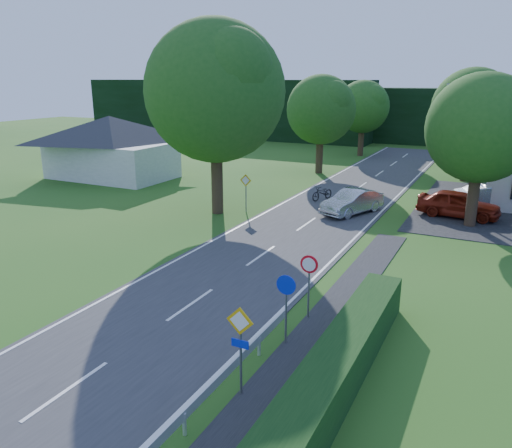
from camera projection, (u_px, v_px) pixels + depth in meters
The scene contains 22 objects.
road at pixel (278, 244), 25.57m from camera, with size 7.00×80.00×0.04m, color #333335.
line_edge_left at pixel (223, 235), 26.96m from camera, with size 0.12×80.00×0.01m, color white.
line_edge_right at pixel (339, 253), 24.16m from camera, with size 0.12×80.00×0.01m, color white.
line_centre at pixel (278, 244), 25.56m from camera, with size 0.12×80.00×0.01m, color white, non-canonical shape.
tree_main at pixel (216, 119), 29.96m from camera, with size 9.40×9.40×11.64m, color #205218, non-canonical shape.
tree_left_far at pixel (320, 125), 43.68m from camera, with size 7.00×7.00×8.58m, color #205218, non-canonical shape.
tree_right_far at pixel (470, 125), 40.15m from camera, with size 7.40×7.40×9.09m, color #205218, non-canonical shape.
tree_left_back at pixel (362, 118), 53.83m from camera, with size 6.60×6.60×8.07m, color #205218, non-canonical shape.
tree_right_back at pixel (465, 126), 47.66m from camera, with size 6.20×6.20×7.56m, color #205218, non-canonical shape.
tree_right_mid at pixel (479, 152), 27.57m from camera, with size 7.00×7.00×8.58m, color #205218, non-canonical shape.
treeline_left at pixel (222, 108), 72.54m from camera, with size 44.00×6.00×8.00m, color black.
treeline_right at pixel (494, 118), 60.60m from camera, with size 30.00×5.00×7.00m, color black.
bungalow_left at pixel (111, 146), 42.01m from camera, with size 11.00×6.50×5.20m.
streetlight at pixel (473, 144), 29.43m from camera, with size 2.03×0.18×8.00m.
sign_priority_right at pixel (240, 335), 12.91m from camera, with size 0.78×0.09×2.59m.
sign_roundabout at pixel (286, 296), 15.52m from camera, with size 0.64×0.08×2.37m.
sign_speed_limit at pixel (309, 272), 17.20m from camera, with size 0.64×0.11×2.37m.
sign_priority_left at pixel (246, 186), 31.30m from camera, with size 0.78×0.09×2.44m.
moving_car at pixel (352, 202), 31.09m from camera, with size 1.59×4.55×1.50m, color silver.
motorcycle at pixel (322, 193), 34.61m from camera, with size 0.69×1.97×1.03m, color black.
parked_car_red at pixel (459, 204), 30.29m from camera, with size 1.93×4.80×1.64m, color maroon.
parked_car_silver_a at pixel (493, 197), 32.34m from camera, with size 1.62×4.63×1.53m, color silver.
Camera 1 is at (9.87, -2.19, 8.18)m, focal length 35.00 mm.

